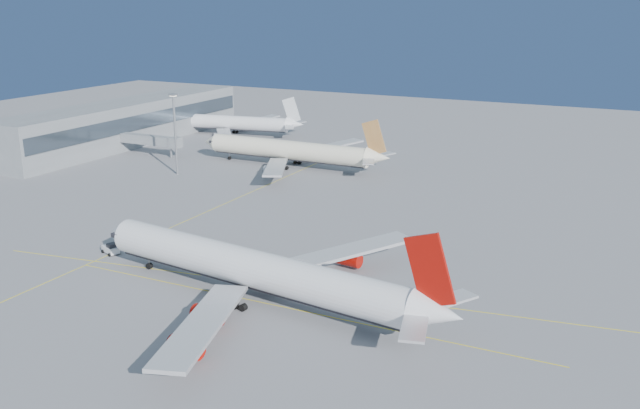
{
  "coord_description": "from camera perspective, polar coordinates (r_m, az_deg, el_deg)",
  "views": [
    {
      "loc": [
        58.53,
        -109.75,
        49.61
      ],
      "look_at": [
        -7.33,
        22.66,
        7.0
      ],
      "focal_mm": 40.0,
      "sensor_mm": 36.0,
      "label": 1
    }
  ],
  "objects": [
    {
      "name": "taxiway_lines",
      "position": [
        145.96,
        -5.47,
        -3.87
      ],
      "size": [
        118.86,
        140.0,
        0.02
      ],
      "color": "yellow",
      "rests_on": "ground"
    },
    {
      "name": "ground",
      "position": [
        133.92,
        -1.52,
        -5.68
      ],
      "size": [
        500.0,
        500.0,
        0.0
      ],
      "primitive_type": "plane",
      "color": "slate",
      "rests_on": "ground"
    },
    {
      "name": "airliner_etihad",
      "position": [
        218.72,
        -2.25,
        4.33
      ],
      "size": [
        64.41,
        59.71,
        16.86
      ],
      "rotation": [
        0.0,
        0.0,
        -0.01
      ],
      "color": "silver",
      "rests_on": "ground"
    },
    {
      "name": "terminal",
      "position": [
        264.18,
        -15.14,
        6.35
      ],
      "size": [
        18.4,
        110.0,
        15.0
      ],
      "color": "gray",
      "rests_on": "ground"
    },
    {
      "name": "jet_bridge",
      "position": [
        240.84,
        -13.21,
        5.02
      ],
      "size": [
        23.6,
        3.6,
        6.9
      ],
      "color": "gray",
      "rests_on": "ground"
    },
    {
      "name": "pushback_tug",
      "position": [
        150.6,
        -16.38,
        -3.41
      ],
      "size": [
        4.55,
        3.6,
        2.3
      ],
      "rotation": [
        0.0,
        0.0,
        -0.36
      ],
      "color": "white",
      "rests_on": "ground"
    },
    {
      "name": "airliner_virgin",
      "position": [
        121.15,
        -4.94,
        -5.32
      ],
      "size": [
        74.56,
        66.45,
        18.41
      ],
      "rotation": [
        0.0,
        0.0,
        -0.14
      ],
      "color": "white",
      "rests_on": "ground"
    },
    {
      "name": "airliner_third",
      "position": [
        273.92,
        -7.06,
        6.51
      ],
      "size": [
        57.35,
        52.28,
        15.43
      ],
      "rotation": [
        0.0,
        0.0,
        0.17
      ],
      "color": "white",
      "rests_on": "ground"
    },
    {
      "name": "light_mast",
      "position": [
        211.86,
        -11.53,
        6.07
      ],
      "size": [
        2.05,
        2.05,
        23.68
      ],
      "color": "gray",
      "rests_on": "ground"
    }
  ]
}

